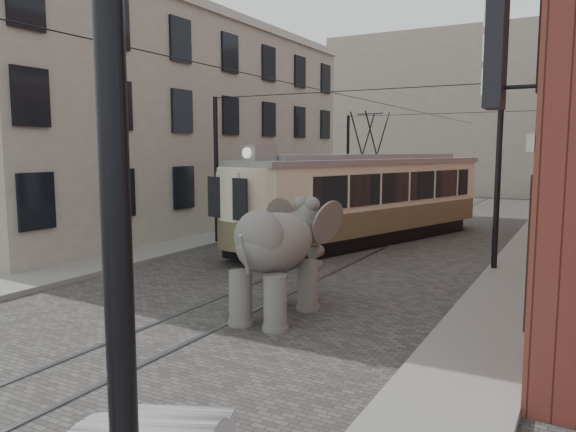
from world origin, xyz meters
The scene contains 9 objects.
ground centered at (0.00, 0.00, 0.00)m, with size 120.00×120.00×0.00m, color #474442.
tram_rails centered at (0.00, 0.00, 0.01)m, with size 1.54×80.00×0.02m, color slate, non-canonical shape.
sidewalk_right centered at (6.00, 0.00, 0.07)m, with size 2.00×60.00×0.15m, color slate.
sidewalk_left centered at (-6.50, 0.00, 0.07)m, with size 2.00×60.00×0.15m, color slate.
stucco_building centered at (-11.00, 10.00, 5.00)m, with size 7.00×24.00×10.00m, color gray.
distant_block centered at (0.00, 40.00, 7.00)m, with size 28.00×10.00×14.00m, color gray.
catenary centered at (-0.20, 5.00, 3.00)m, with size 11.00×30.20×6.00m, color black, non-canonical shape.
tram centered at (-0.36, 9.54, 2.71)m, with size 2.82×13.66×5.42m, color beige, non-canonical shape.
elephant centered at (1.40, -1.43, 1.37)m, with size 2.46×4.46×2.73m, color #5E5C57, non-canonical shape.
Camera 1 is at (7.67, -12.40, 3.91)m, focal length 34.53 mm.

